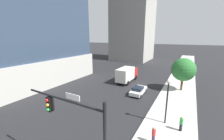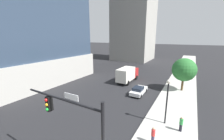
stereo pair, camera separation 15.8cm
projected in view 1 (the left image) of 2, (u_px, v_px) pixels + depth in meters
sidewalk at (176, 101)px, 21.09m from camera, size 5.44×120.00×0.15m
construction_building at (133, 14)px, 56.79m from camera, size 24.66×21.73×41.92m
traffic_light_pole at (77, 123)px, 8.49m from camera, size 6.46×0.48×6.17m
street_lamp at (168, 95)px, 14.92m from camera, size 0.44×0.44×5.07m
street_tree at (183, 70)px, 24.53m from camera, size 4.05×4.05×5.83m
car_white at (138, 90)px, 23.78m from camera, size 1.81×4.29×1.36m
box_truck at (127, 74)px, 30.08m from camera, size 2.34×6.95×3.18m
pedestrian_red_shirt at (154, 135)px, 12.53m from camera, size 0.34×0.34×1.62m
pedestrian_green_shirt at (181, 124)px, 14.21m from camera, size 0.34×0.34×1.59m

